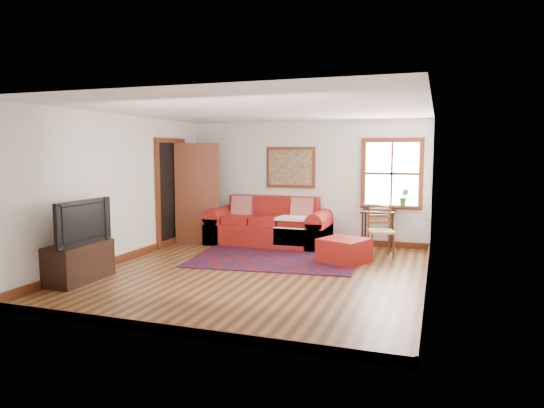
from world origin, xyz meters
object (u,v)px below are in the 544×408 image
at_px(red_ottoman, 344,250).
at_px(ladder_back_chair, 380,229).
at_px(side_table, 378,217).
at_px(media_cabinet, 79,262).
at_px(red_leather_sofa, 270,229).

distance_m(red_ottoman, ladder_back_chair, 0.89).
height_order(side_table, media_cabinet, side_table).
relative_size(side_table, media_cabinet, 0.74).
height_order(red_ottoman, ladder_back_chair, ladder_back_chair).
distance_m(side_table, ladder_back_chair, 0.67).
bearing_deg(ladder_back_chair, red_ottoman, -128.95).
relative_size(red_leather_sofa, red_ottoman, 3.46).
xyz_separation_m(red_leather_sofa, side_table, (2.14, 0.17, 0.31)).
bearing_deg(media_cabinet, red_leather_sofa, 65.38).
distance_m(red_leather_sofa, side_table, 2.17).
relative_size(red_ottoman, side_table, 0.95).
bearing_deg(red_leather_sofa, side_table, 4.59).
xyz_separation_m(red_leather_sofa, media_cabinet, (-1.65, -3.60, -0.04)).
relative_size(red_ottoman, media_cabinet, 0.70).
relative_size(red_ottoman, ladder_back_chair, 0.76).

